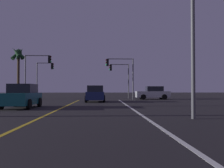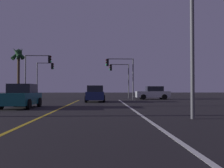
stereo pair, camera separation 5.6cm
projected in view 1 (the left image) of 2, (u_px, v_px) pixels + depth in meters
lane_edge_right at (143, 116)px, 12.48m from camera, size 0.16×36.47×0.01m
lane_center_divider at (44, 116)px, 12.30m from camera, size 0.16×36.47×0.01m
car_crossing_side at (153, 93)px, 32.77m from camera, size 4.30×2.02×1.70m
car_ahead_far at (95, 94)px, 26.25m from camera, size 2.02×4.30×1.70m
car_oncoming at (22, 96)px, 17.72m from camera, size 2.02×4.30×1.70m
traffic_light_near_right at (120, 69)px, 31.28m from camera, size 3.50×0.36×5.15m
traffic_light_near_left at (38, 67)px, 30.92m from camera, size 3.27×0.36×5.52m
traffic_light_far_right at (119, 73)px, 36.78m from camera, size 2.93×0.36×5.00m
traffic_light_far_left at (45, 72)px, 36.39m from camera, size 2.50×0.36×5.18m
street_lamp_right_near at (179, 8)px, 11.26m from camera, size 2.68×0.44×7.75m
palm_tree_left_far at (18, 57)px, 35.35m from camera, size 2.08×2.21×7.37m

